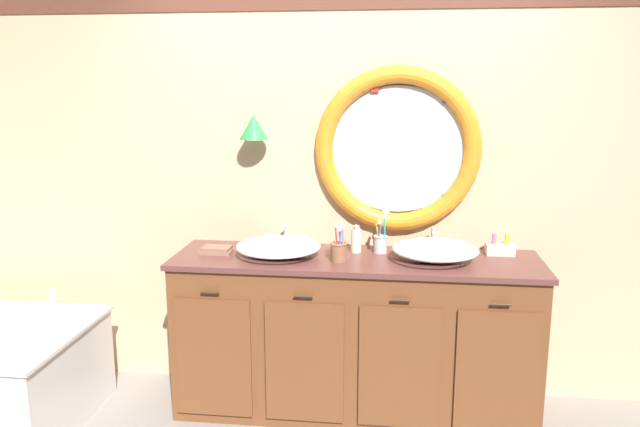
{
  "coord_description": "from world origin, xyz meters",
  "views": [
    {
      "loc": [
        0.3,
        -3.11,
        1.88
      ],
      "look_at": [
        -0.11,
        0.25,
        1.17
      ],
      "focal_mm": 35.21,
      "sensor_mm": 36.0,
      "label": 1
    }
  ],
  "objects_px": {
    "sink_basin_left": "(278,247)",
    "toothbrush_holder_right": "(380,243)",
    "folded_hand_towel": "(217,250)",
    "soap_dispenser": "(356,240)",
    "sink_basin_right": "(435,250)",
    "toothbrush_holder_left": "(339,250)",
    "toiletry_basket": "(500,249)"
  },
  "relations": [
    {
      "from": "sink_basin_left",
      "to": "toothbrush_holder_right",
      "type": "relative_size",
      "value": 2.13
    },
    {
      "from": "sink_basin_left",
      "to": "soap_dispenser",
      "type": "bearing_deg",
      "value": 18.02
    },
    {
      "from": "sink_basin_right",
      "to": "toiletry_basket",
      "type": "height_order",
      "value": "sink_basin_right"
    },
    {
      "from": "sink_basin_right",
      "to": "sink_basin_left",
      "type": "bearing_deg",
      "value": -180.0
    },
    {
      "from": "toothbrush_holder_right",
      "to": "toiletry_basket",
      "type": "xyz_separation_m",
      "value": [
        0.68,
        0.05,
        -0.02
      ]
    },
    {
      "from": "folded_hand_towel",
      "to": "toothbrush_holder_right",
      "type": "bearing_deg",
      "value": 7.75
    },
    {
      "from": "toothbrush_holder_right",
      "to": "sink_basin_left",
      "type": "bearing_deg",
      "value": -165.61
    },
    {
      "from": "folded_hand_towel",
      "to": "toothbrush_holder_left",
      "type": "bearing_deg",
      "value": -5.81
    },
    {
      "from": "toothbrush_holder_left",
      "to": "soap_dispenser",
      "type": "xyz_separation_m",
      "value": [
        0.08,
        0.19,
        0.01
      ]
    },
    {
      "from": "toothbrush_holder_left",
      "to": "sink_basin_left",
      "type": "bearing_deg",
      "value": 171.23
    },
    {
      "from": "toothbrush_holder_right",
      "to": "toiletry_basket",
      "type": "distance_m",
      "value": 0.68
    },
    {
      "from": "toothbrush_holder_left",
      "to": "folded_hand_towel",
      "type": "xyz_separation_m",
      "value": [
        -0.71,
        0.07,
        -0.04
      ]
    },
    {
      "from": "soap_dispenser",
      "to": "folded_hand_towel",
      "type": "height_order",
      "value": "soap_dispenser"
    },
    {
      "from": "sink_basin_left",
      "to": "sink_basin_right",
      "type": "xyz_separation_m",
      "value": [
        0.87,
        0.0,
        0.01
      ]
    },
    {
      "from": "sink_basin_left",
      "to": "sink_basin_right",
      "type": "height_order",
      "value": "sink_basin_right"
    },
    {
      "from": "sink_basin_left",
      "to": "folded_hand_towel",
      "type": "distance_m",
      "value": 0.37
    },
    {
      "from": "sink_basin_left",
      "to": "toothbrush_holder_right",
      "type": "bearing_deg",
      "value": 14.39
    },
    {
      "from": "sink_basin_left",
      "to": "soap_dispenser",
      "type": "relative_size",
      "value": 2.88
    },
    {
      "from": "sink_basin_right",
      "to": "toiletry_basket",
      "type": "bearing_deg",
      "value": 27.05
    },
    {
      "from": "soap_dispenser",
      "to": "folded_hand_towel",
      "type": "relative_size",
      "value": 0.95
    },
    {
      "from": "toothbrush_holder_right",
      "to": "folded_hand_towel",
      "type": "bearing_deg",
      "value": -172.25
    },
    {
      "from": "sink_basin_left",
      "to": "toiletry_basket",
      "type": "relative_size",
      "value": 3.01
    },
    {
      "from": "toothbrush_holder_left",
      "to": "soap_dispenser",
      "type": "distance_m",
      "value": 0.21
    },
    {
      "from": "sink_basin_left",
      "to": "soap_dispenser",
      "type": "distance_m",
      "value": 0.45
    },
    {
      "from": "sink_basin_left",
      "to": "soap_dispenser",
      "type": "xyz_separation_m",
      "value": [
        0.43,
        0.14,
        0.02
      ]
    },
    {
      "from": "toothbrush_holder_left",
      "to": "toothbrush_holder_right",
      "type": "xyz_separation_m",
      "value": [
        0.22,
        0.2,
        -0.0
      ]
    },
    {
      "from": "toothbrush_holder_right",
      "to": "soap_dispenser",
      "type": "relative_size",
      "value": 1.36
    },
    {
      "from": "toothbrush_holder_right",
      "to": "soap_dispenser",
      "type": "height_order",
      "value": "toothbrush_holder_right"
    },
    {
      "from": "soap_dispenser",
      "to": "toiletry_basket",
      "type": "xyz_separation_m",
      "value": [
        0.82,
        0.05,
        -0.04
      ]
    },
    {
      "from": "sink_basin_right",
      "to": "folded_hand_towel",
      "type": "bearing_deg",
      "value": 179.13
    },
    {
      "from": "sink_basin_left",
      "to": "folded_hand_towel",
      "type": "relative_size",
      "value": 2.73
    },
    {
      "from": "sink_basin_right",
      "to": "toothbrush_holder_left",
      "type": "relative_size",
      "value": 2.18
    }
  ]
}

